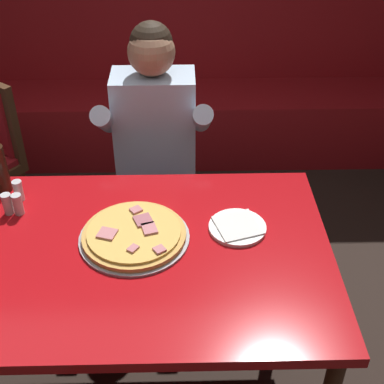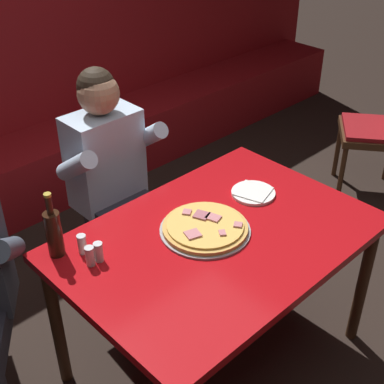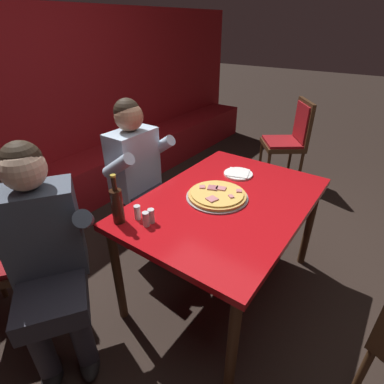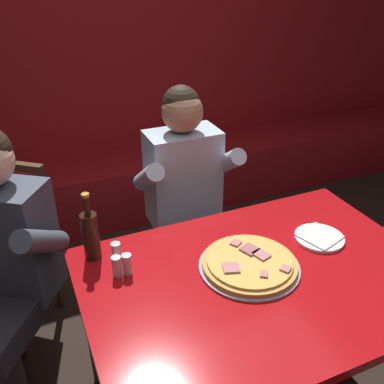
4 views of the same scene
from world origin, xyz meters
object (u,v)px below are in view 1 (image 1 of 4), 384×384
at_px(shaker_black_pepper, 19,192).
at_px(diner_seated_blue_shirt, 155,149).
at_px(main_dining_table, 141,267).
at_px(shaker_red_pepper_flakes, 18,205).
at_px(plate_white_paper, 237,227).
at_px(shaker_parmesan, 8,205).
at_px(pizza, 134,235).

xyz_separation_m(shaker_black_pepper, diner_seated_blue_shirt, (0.51, 0.46, -0.10)).
height_order(main_dining_table, diner_seated_blue_shirt, diner_seated_blue_shirt).
relative_size(shaker_black_pepper, shaker_red_pepper_flakes, 1.00).
bearing_deg(diner_seated_blue_shirt, shaker_black_pepper, -137.84).
height_order(plate_white_paper, shaker_parmesan, shaker_parmesan).
bearing_deg(main_dining_table, plate_white_paper, 16.93).
xyz_separation_m(shaker_black_pepper, shaker_parmesan, (-0.02, -0.08, 0.00)).
relative_size(shaker_black_pepper, diner_seated_blue_shirt, 0.07).
bearing_deg(shaker_red_pepper_flakes, diner_seated_blue_shirt, 48.20).
bearing_deg(main_dining_table, pizza, 109.35).
relative_size(main_dining_table, diner_seated_blue_shirt, 1.05).
height_order(pizza, shaker_black_pepper, shaker_black_pepper).
bearing_deg(shaker_black_pepper, plate_white_paper, -13.35).
bearing_deg(pizza, plate_white_paper, 7.03).
bearing_deg(pizza, main_dining_table, -70.65).
relative_size(shaker_black_pepper, shaker_parmesan, 1.00).
xyz_separation_m(shaker_red_pepper_flakes, diner_seated_blue_shirt, (0.49, 0.55, -0.10)).
distance_m(plate_white_paper, shaker_parmesan, 0.86).
bearing_deg(diner_seated_blue_shirt, pizza, -93.80).
xyz_separation_m(main_dining_table, pizza, (-0.02, 0.06, 0.10)).
xyz_separation_m(pizza, plate_white_paper, (0.37, 0.05, -0.01)).
xyz_separation_m(plate_white_paper, shaker_red_pepper_flakes, (-0.81, 0.11, 0.03)).
bearing_deg(diner_seated_blue_shirt, main_dining_table, -91.91).
height_order(plate_white_paper, diner_seated_blue_shirt, diner_seated_blue_shirt).
xyz_separation_m(main_dining_table, plate_white_paper, (0.35, 0.11, 0.09)).
xyz_separation_m(main_dining_table, shaker_red_pepper_flakes, (-0.46, 0.22, 0.12)).
bearing_deg(shaker_parmesan, diner_seated_blue_shirt, 45.86).
bearing_deg(pizza, diner_seated_blue_shirt, 86.20).
distance_m(pizza, shaker_parmesan, 0.51).
xyz_separation_m(pizza, shaker_parmesan, (-0.48, 0.16, 0.02)).
height_order(main_dining_table, shaker_parmesan, shaker_parmesan).
xyz_separation_m(pizza, shaker_black_pepper, (-0.46, 0.24, 0.02)).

